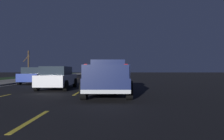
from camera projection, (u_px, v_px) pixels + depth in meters
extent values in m
plane|color=black|center=(88.00, 79.00, 28.36)|extent=(144.00, 144.00, 0.00)
cube|color=gray|center=(35.00, 79.00, 28.52)|extent=(108.00, 4.00, 0.12)
cube|color=#1E3819|center=(0.00, 79.00, 28.63)|extent=(108.00, 6.00, 0.01)
cube|color=yellow|center=(32.00, 120.00, 5.34)|extent=(2.40, 0.14, 0.01)
cube|color=yellow|center=(78.00, 93.00, 11.65)|extent=(2.40, 0.14, 0.01)
cube|color=yellow|center=(91.00, 85.00, 17.94)|extent=(2.40, 0.14, 0.01)
cube|color=yellow|center=(98.00, 81.00, 24.24)|extent=(2.40, 0.14, 0.01)
cube|color=yellow|center=(102.00, 78.00, 30.73)|extent=(2.40, 0.14, 0.01)
cube|color=yellow|center=(104.00, 77.00, 36.44)|extent=(2.40, 0.14, 0.01)
cube|color=yellow|center=(106.00, 76.00, 42.72)|extent=(2.40, 0.14, 0.01)
cube|color=yellow|center=(107.00, 75.00, 47.86)|extent=(2.40, 0.14, 0.01)
cube|color=yellow|center=(108.00, 75.00, 53.75)|extent=(2.40, 0.14, 0.01)
cube|color=yellow|center=(109.00, 74.00, 58.88)|extent=(2.40, 0.14, 0.01)
cube|color=yellow|center=(109.00, 74.00, 64.61)|extent=(2.40, 0.14, 0.01)
cube|color=yellow|center=(110.00, 74.00, 69.75)|extent=(2.40, 0.14, 0.01)
cube|color=yellow|center=(110.00, 73.00, 75.70)|extent=(2.40, 0.14, 0.01)
cube|color=yellow|center=(111.00, 73.00, 81.57)|extent=(2.40, 0.14, 0.01)
cube|color=yellow|center=(46.00, 86.00, 16.49)|extent=(2.40, 0.14, 0.01)
cube|color=yellow|center=(65.00, 82.00, 22.54)|extent=(2.40, 0.14, 0.01)
cube|color=yellow|center=(77.00, 79.00, 29.20)|extent=(2.40, 0.14, 0.01)
cube|color=yellow|center=(83.00, 78.00, 34.51)|extent=(2.40, 0.14, 0.01)
cube|color=yellow|center=(88.00, 76.00, 41.11)|extent=(2.40, 0.14, 0.01)
cube|color=yellow|center=(92.00, 75.00, 48.10)|extent=(2.40, 0.14, 0.01)
cube|color=yellow|center=(95.00, 75.00, 54.35)|extent=(2.40, 0.14, 0.01)
cube|color=yellow|center=(97.00, 74.00, 61.28)|extent=(2.40, 0.14, 0.01)
cube|color=yellow|center=(99.00, 74.00, 67.49)|extent=(2.40, 0.14, 0.01)
cube|color=yellow|center=(100.00, 73.00, 73.28)|extent=(2.40, 0.14, 0.01)
cube|color=yellow|center=(102.00, 73.00, 78.37)|extent=(2.40, 0.14, 0.01)
cube|color=silver|center=(51.00, 79.00, 28.47)|extent=(108.00, 0.14, 0.01)
cube|color=#141E4C|center=(108.00, 82.00, 10.77)|extent=(5.43, 2.07, 0.60)
cube|color=#141E4C|center=(108.00, 68.00, 11.96)|extent=(2.19, 1.87, 0.90)
cube|color=#1E2833|center=(108.00, 67.00, 10.91)|extent=(0.06, 1.44, 0.50)
cube|color=#141E4C|center=(87.00, 71.00, 9.70)|extent=(3.02, 0.12, 0.56)
cube|color=#141E4C|center=(127.00, 71.00, 9.68)|extent=(3.02, 0.12, 0.56)
cube|color=#141E4C|center=(106.00, 72.00, 8.11)|extent=(0.11, 1.88, 0.56)
cube|color=silver|center=(106.00, 92.00, 8.11)|extent=(0.15, 2.00, 0.16)
cube|color=red|center=(86.00, 67.00, 8.13)|extent=(0.06, 0.14, 0.20)
cube|color=red|center=(126.00, 67.00, 8.11)|extent=(0.06, 0.14, 0.20)
cylinder|color=black|center=(92.00, 84.00, 12.56)|extent=(0.84, 0.28, 0.84)
cylinder|color=black|center=(125.00, 84.00, 12.54)|extent=(0.84, 0.28, 0.84)
cylinder|color=black|center=(84.00, 90.00, 9.00)|extent=(0.84, 0.28, 0.84)
cylinder|color=black|center=(129.00, 90.00, 8.98)|extent=(0.84, 0.28, 0.84)
cube|color=navy|center=(36.00, 77.00, 19.33)|extent=(4.44, 1.89, 0.70)
cube|color=#1E2833|center=(35.00, 70.00, 19.08)|extent=(2.50, 1.63, 0.56)
cylinder|color=black|center=(33.00, 79.00, 20.83)|extent=(0.68, 0.22, 0.68)
cylinder|color=black|center=(50.00, 79.00, 20.83)|extent=(0.68, 0.22, 0.68)
cylinder|color=black|center=(19.00, 81.00, 17.84)|extent=(0.68, 0.22, 0.68)
cylinder|color=black|center=(40.00, 81.00, 17.84)|extent=(0.68, 0.22, 0.68)
cube|color=red|center=(27.00, 77.00, 17.18)|extent=(0.11, 1.51, 0.10)
cube|color=silver|center=(58.00, 80.00, 14.09)|extent=(4.42, 1.85, 0.70)
cube|color=#1E2833|center=(57.00, 71.00, 13.84)|extent=(2.48, 1.61, 0.56)
cylinder|color=black|center=(51.00, 83.00, 15.59)|extent=(0.68, 0.22, 0.68)
cylinder|color=black|center=(75.00, 83.00, 15.58)|extent=(0.68, 0.22, 0.68)
cylinder|color=black|center=(37.00, 86.00, 12.60)|extent=(0.68, 0.22, 0.68)
cylinder|color=black|center=(66.00, 86.00, 12.58)|extent=(0.68, 0.22, 0.68)
cube|color=red|center=(48.00, 81.00, 11.94)|extent=(0.10, 1.51, 0.10)
cube|color=maroon|center=(91.00, 74.00, 33.11)|extent=(4.43, 1.88, 0.70)
cube|color=#1E2833|center=(91.00, 70.00, 32.86)|extent=(2.49, 1.63, 0.56)
cylinder|color=black|center=(87.00, 76.00, 34.64)|extent=(0.68, 0.22, 0.68)
cylinder|color=black|center=(98.00, 76.00, 34.57)|extent=(0.68, 0.22, 0.68)
cylinder|color=black|center=(84.00, 76.00, 31.65)|extent=(0.68, 0.22, 0.68)
cylinder|color=black|center=(96.00, 76.00, 31.58)|extent=(0.68, 0.22, 0.68)
cube|color=red|center=(89.00, 74.00, 30.96)|extent=(0.11, 1.51, 0.10)
cylinder|color=#423323|center=(29.00, 64.00, 37.51)|extent=(0.28, 0.28, 4.83)
cylinder|color=#423323|center=(26.00, 58.00, 37.33)|extent=(0.44, 0.69, 1.20)
cylinder|color=#423323|center=(29.00, 55.00, 36.99)|extent=(1.05, 0.68, 0.88)
cylinder|color=#423323|center=(26.00, 59.00, 37.28)|extent=(0.52, 0.92, 1.14)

